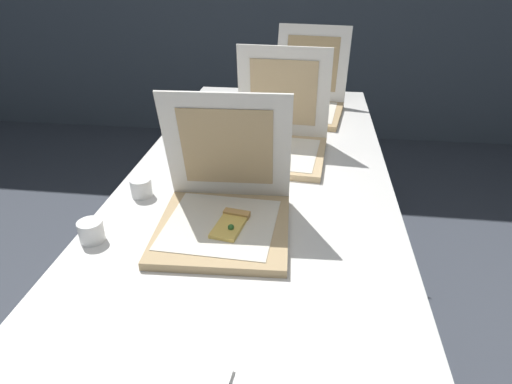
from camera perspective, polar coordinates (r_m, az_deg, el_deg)
The scene contains 8 objects.
table at distance 1.40m, azimuth 0.02°, elevation -0.66°, with size 0.86×2.16×0.75m.
pizza_box_front at distance 1.14m, azimuth -4.24°, elevation -2.41°, with size 0.36×0.36×0.35m.
pizza_box_middle at distance 1.56m, azimuth 2.87°, elevation 6.89°, with size 0.36×0.37×0.36m.
pizza_box_back at distance 2.01m, azimuth 6.40°, elevation 11.86°, with size 0.40×0.47×0.35m.
cup_white_near_left at distance 1.17m, azimuth -20.94°, elevation -4.86°, with size 0.06×0.06×0.06m, color white.
cup_white_mid at distance 1.47m, azimuth -9.55°, elevation 4.00°, with size 0.06×0.06×0.06m, color white.
cup_white_far at distance 1.69m, azimuth -6.24°, elevation 7.54°, with size 0.06×0.06×0.06m, color white.
cup_white_near_center at distance 1.33m, azimuth -14.92°, elevation 0.57°, with size 0.06×0.06×0.06m, color white.
Camera 1 is at (0.15, -0.61, 1.40)m, focal length 30.29 mm.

